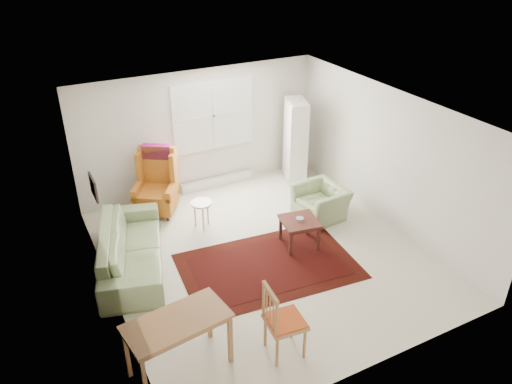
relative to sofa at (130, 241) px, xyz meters
name	(u,v)px	position (x,y,z in m)	size (l,w,h in m)	color
room	(260,183)	(2.06, -0.50, 0.78)	(5.04, 5.54, 2.51)	beige
rug	(268,266)	(1.94, -1.04, -0.46)	(2.80, 1.80, 0.03)	black
sofa	(130,241)	(0.00, 0.00, 0.00)	(2.37, 0.93, 0.96)	gray
armchair	(321,199)	(3.59, -0.08, -0.12)	(0.92, 0.80, 0.72)	gray
wingback_chair	(155,183)	(0.87, 1.45, 0.16)	(0.73, 0.78, 1.27)	#B1631B
coffee_table	(299,232)	(2.72, -0.72, -0.23)	(0.60, 0.60, 0.49)	#461C15
stool	(202,214)	(1.45, 0.59, -0.22)	(0.38, 0.38, 0.52)	white
cabinet	(296,141)	(3.95, 1.45, 0.41)	(0.37, 0.71, 1.77)	silver
desk	(179,345)	(-0.04, -2.38, -0.08)	(1.25, 0.62, 0.79)	#9B6A3E
desk_chair	(285,320)	(1.25, -2.73, 0.06)	(0.47, 0.47, 1.07)	#9B6A3E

